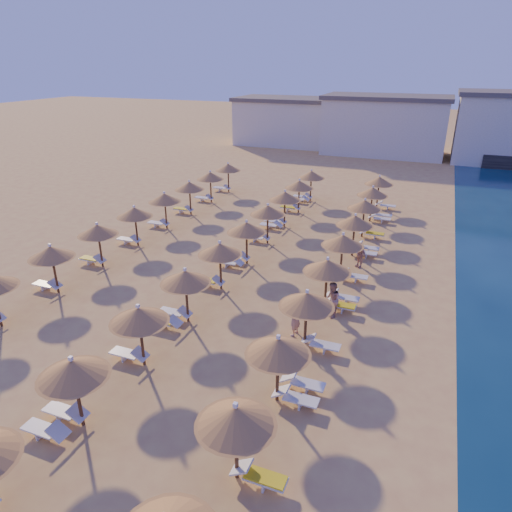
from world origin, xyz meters
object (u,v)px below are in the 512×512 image
at_px(parasol_row_west, 234,238).
at_px(beachgoer_a, 295,316).
at_px(parasol_row_east, 336,253).
at_px(beachgoer_b, 332,300).
at_px(beachgoer_c, 360,255).

relative_size(parasol_row_west, beachgoer_a, 18.41).
distance_m(parasol_row_east, beachgoer_b, 2.84).
xyz_separation_m(parasol_row_west, beachgoer_c, (6.41, 3.82, -1.49)).
bearing_deg(parasol_row_east, parasol_row_west, 180.00).
bearing_deg(beachgoer_b, beachgoer_a, -49.31).
bearing_deg(parasol_row_west, beachgoer_a, -42.65).
distance_m(parasol_row_east, beachgoer_c, 4.16).
height_order(beachgoer_b, beachgoer_c, beachgoer_b).
bearing_deg(beachgoer_c, beachgoer_a, -65.56).
height_order(parasol_row_west, beachgoer_b, parasol_row_west).
relative_size(beachgoer_b, beachgoer_a, 0.94).
distance_m(beachgoer_b, beachgoer_c, 6.25).
bearing_deg(beachgoer_c, parasol_row_east, -66.50).
relative_size(parasol_row_east, beachgoer_c, 22.29).
xyz_separation_m(parasol_row_west, beachgoer_a, (5.02, -4.62, -1.33)).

